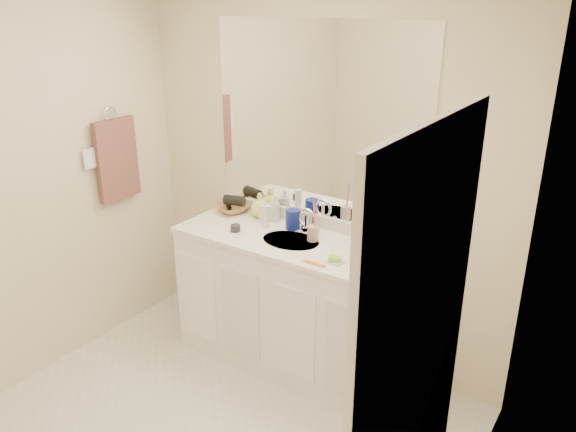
# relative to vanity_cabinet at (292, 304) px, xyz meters

# --- Properties ---
(wall_back) EXTENTS (2.60, 0.02, 2.40)m
(wall_back) POSITION_rel_vanity_cabinet_xyz_m (0.00, 0.28, 0.77)
(wall_back) COLOR beige
(wall_back) RESTS_ON floor
(wall_left) EXTENTS (0.02, 2.60, 2.40)m
(wall_left) POSITION_rel_vanity_cabinet_xyz_m (-1.30, -1.02, 0.77)
(wall_left) COLOR beige
(wall_left) RESTS_ON floor
(wall_right) EXTENTS (0.02, 2.60, 2.40)m
(wall_right) POSITION_rel_vanity_cabinet_xyz_m (1.30, -1.02, 0.77)
(wall_right) COLOR beige
(wall_right) RESTS_ON floor
(vanity_cabinet) EXTENTS (1.50, 0.55, 0.85)m
(vanity_cabinet) POSITION_rel_vanity_cabinet_xyz_m (0.00, 0.00, 0.00)
(vanity_cabinet) COLOR white
(vanity_cabinet) RESTS_ON floor
(countertop) EXTENTS (1.52, 0.57, 0.03)m
(countertop) POSITION_rel_vanity_cabinet_xyz_m (0.00, 0.00, 0.44)
(countertop) COLOR white
(countertop) RESTS_ON vanity_cabinet
(backsplash) EXTENTS (1.52, 0.03, 0.08)m
(backsplash) POSITION_rel_vanity_cabinet_xyz_m (0.00, 0.26, 0.50)
(backsplash) COLOR silver
(backsplash) RESTS_ON countertop
(sink_basin) EXTENTS (0.37, 0.37, 0.02)m
(sink_basin) POSITION_rel_vanity_cabinet_xyz_m (0.00, -0.02, 0.44)
(sink_basin) COLOR beige
(sink_basin) RESTS_ON countertop
(faucet) EXTENTS (0.02, 0.02, 0.11)m
(faucet) POSITION_rel_vanity_cabinet_xyz_m (0.00, 0.16, 0.51)
(faucet) COLOR silver
(faucet) RESTS_ON countertop
(mirror) EXTENTS (1.48, 0.01, 1.20)m
(mirror) POSITION_rel_vanity_cabinet_xyz_m (0.00, 0.27, 1.14)
(mirror) COLOR white
(mirror) RESTS_ON wall_back
(blue_mug) EXTENTS (0.10, 0.10, 0.13)m
(blue_mug) POSITION_rel_vanity_cabinet_xyz_m (-0.09, 0.14, 0.52)
(blue_mug) COLOR navy
(blue_mug) RESTS_ON countertop
(tan_cup) EXTENTS (0.09, 0.09, 0.09)m
(tan_cup) POSITION_rel_vanity_cabinet_xyz_m (0.11, 0.05, 0.50)
(tan_cup) COLOR tan
(tan_cup) RESTS_ON countertop
(toothbrush) EXTENTS (0.02, 0.04, 0.21)m
(toothbrush) POSITION_rel_vanity_cabinet_xyz_m (0.12, 0.05, 0.60)
(toothbrush) COLOR #F8418C
(toothbrush) RESTS_ON tan_cup
(mouthwash_bottle) EXTENTS (0.07, 0.07, 0.16)m
(mouthwash_bottle) POSITION_rel_vanity_cabinet_xyz_m (0.38, 0.11, 0.53)
(mouthwash_bottle) COLOR #0D9EA7
(mouthwash_bottle) RESTS_ON countertop
(clear_pump_bottle) EXTENTS (0.08, 0.08, 0.18)m
(clear_pump_bottle) POSITION_rel_vanity_cabinet_xyz_m (0.55, 0.11, 0.54)
(clear_pump_bottle) COLOR silver
(clear_pump_bottle) RESTS_ON countertop
(soap_dish) EXTENTS (0.10, 0.09, 0.01)m
(soap_dish) POSITION_rel_vanity_cabinet_xyz_m (0.38, -0.14, 0.46)
(soap_dish) COLOR silver
(soap_dish) RESTS_ON countertop
(green_soap) EXTENTS (0.08, 0.07, 0.02)m
(green_soap) POSITION_rel_vanity_cabinet_xyz_m (0.38, -0.14, 0.48)
(green_soap) COLOR #90DA35
(green_soap) RESTS_ON soap_dish
(orange_comb) EXTENTS (0.13, 0.03, 0.01)m
(orange_comb) POSITION_rel_vanity_cabinet_xyz_m (0.29, -0.22, 0.46)
(orange_comb) COLOR orange
(orange_comb) RESTS_ON countertop
(dark_jar) EXTENTS (0.08, 0.08, 0.04)m
(dark_jar) POSITION_rel_vanity_cabinet_xyz_m (-0.37, -0.10, 0.48)
(dark_jar) COLOR #242529
(dark_jar) RESTS_ON countertop
(extra_white_bottle) EXTENTS (0.05, 0.05, 0.15)m
(extra_white_bottle) POSITION_rel_vanity_cabinet_xyz_m (-0.25, 0.07, 0.53)
(extra_white_bottle) COLOR white
(extra_white_bottle) RESTS_ON countertop
(soap_bottle_white) EXTENTS (0.07, 0.07, 0.17)m
(soap_bottle_white) POSITION_rel_vanity_cabinet_xyz_m (-0.27, 0.20, 0.54)
(soap_bottle_white) COLOR silver
(soap_bottle_white) RESTS_ON countertop
(soap_bottle_cream) EXTENTS (0.10, 0.10, 0.16)m
(soap_bottle_cream) POSITION_rel_vanity_cabinet_xyz_m (-0.32, 0.16, 0.54)
(soap_bottle_cream) COLOR #FBE8CD
(soap_bottle_cream) RESTS_ON countertop
(soap_bottle_yellow) EXTENTS (0.16, 0.16, 0.16)m
(soap_bottle_yellow) POSITION_rel_vanity_cabinet_xyz_m (-0.40, 0.20, 0.54)
(soap_bottle_yellow) COLOR #E5EA5B
(soap_bottle_yellow) RESTS_ON countertop
(wicker_basket) EXTENTS (0.27, 0.27, 0.05)m
(wicker_basket) POSITION_rel_vanity_cabinet_xyz_m (-0.60, 0.16, 0.48)
(wicker_basket) COLOR #9E723F
(wicker_basket) RESTS_ON countertop
(hair_dryer) EXTENTS (0.16, 0.11, 0.07)m
(hair_dryer) POSITION_rel_vanity_cabinet_xyz_m (-0.58, 0.16, 0.54)
(hair_dryer) COLOR black
(hair_dryer) RESTS_ON wicker_basket
(towel_ring) EXTENTS (0.01, 0.11, 0.11)m
(towel_ring) POSITION_rel_vanity_cabinet_xyz_m (-1.27, -0.25, 1.12)
(towel_ring) COLOR silver
(towel_ring) RESTS_ON wall_left
(hand_towel) EXTENTS (0.04, 0.32, 0.55)m
(hand_towel) POSITION_rel_vanity_cabinet_xyz_m (-1.25, -0.25, 0.82)
(hand_towel) COLOR #4D2E29
(hand_towel) RESTS_ON towel_ring
(switch_plate) EXTENTS (0.01, 0.08, 0.13)m
(switch_plate) POSITION_rel_vanity_cabinet_xyz_m (-1.27, -0.45, 0.88)
(switch_plate) COLOR white
(switch_plate) RESTS_ON wall_left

